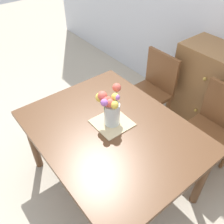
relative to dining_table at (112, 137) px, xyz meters
The scene contains 6 objects.
ground_plane 0.64m from the dining_table, ahead, with size 12.00×12.00×0.00m, color #B7AD99.
dining_table is the anchor object (origin of this frame).
chair_left 0.97m from the dining_table, 113.52° to the left, with size 0.42×0.42×0.90m.
chair_right 0.97m from the dining_table, 66.48° to the left, with size 0.42×0.42×0.90m.
placemat 0.11m from the dining_table, 139.31° to the left, with size 0.28×0.28×0.01m, color #CCB789.
flower_vase 0.27m from the dining_table, 150.27° to the left, with size 0.19×0.23×0.30m.
Camera 1 is at (1.07, -0.84, 2.09)m, focal length 39.24 mm.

